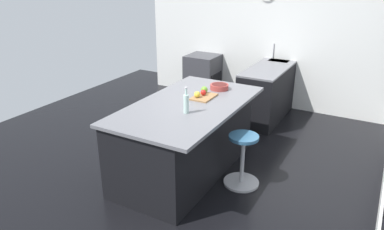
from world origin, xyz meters
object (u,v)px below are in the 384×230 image
object	(u,v)px
cutting_board	(204,97)
fruit_bowl	(219,87)
stool_by_window	(242,161)
apple_red	(203,93)
oven_range	(203,77)
water_bottle	(186,103)
kitchen_island	(185,137)
apple_green	(204,90)
apple_yellow	(197,94)

from	to	relation	value
cutting_board	fruit_bowl	xyz separation A→B (m)	(-0.41, 0.02, 0.03)
stool_by_window	apple_red	distance (m)	1.01
oven_range	water_bottle	bearing A→B (deg)	24.15
kitchen_island	fruit_bowl	size ratio (longest dim) A/B	8.55
apple_green	fruit_bowl	xyz separation A→B (m)	(-0.29, 0.08, -0.02)
cutting_board	fruit_bowl	world-z (taller)	fruit_bowl
cutting_board	apple_yellow	size ratio (longest dim) A/B	4.50
oven_range	water_bottle	distance (m)	3.29
stool_by_window	fruit_bowl	distance (m)	1.13
oven_range	kitchen_island	bearing A→B (deg)	23.20
apple_red	apple_green	size ratio (longest dim) A/B	0.83
kitchen_island	water_bottle	xyz separation A→B (m)	(0.28, 0.18, 0.59)
fruit_bowl	oven_range	bearing A→B (deg)	-146.96
kitchen_island	fruit_bowl	bearing A→B (deg)	169.01
kitchen_island	apple_green	xyz separation A→B (m)	(-0.41, 0.05, 0.53)
stool_by_window	apple_yellow	size ratio (longest dim) A/B	8.23
fruit_bowl	apple_yellow	bearing A→B (deg)	-9.07
cutting_board	stool_by_window	bearing A→B (deg)	70.01
apple_red	apple_yellow	xyz separation A→B (m)	(0.11, -0.03, 0.00)
kitchen_island	cutting_board	xyz separation A→B (m)	(-0.29, 0.11, 0.48)
apple_yellow	apple_green	bearing A→B (deg)	-178.92
apple_yellow	apple_red	bearing A→B (deg)	164.53
water_bottle	fruit_bowl	world-z (taller)	water_bottle
cutting_board	fruit_bowl	bearing A→B (deg)	176.66
stool_by_window	fruit_bowl	world-z (taller)	fruit_bowl
kitchen_island	apple_green	distance (m)	0.67
cutting_board	apple_red	bearing A→B (deg)	-141.28
stool_by_window	cutting_board	world-z (taller)	cutting_board
stool_by_window	fruit_bowl	size ratio (longest dim) A/B	2.61
kitchen_island	stool_by_window	xyz separation A→B (m)	(-0.05, 0.77, -0.17)
oven_range	apple_green	bearing A→B (deg)	27.95
oven_range	kitchen_island	world-z (taller)	kitchen_island
cutting_board	oven_range	bearing A→B (deg)	-152.18
oven_range	apple_yellow	xyz separation A→B (m)	(2.46, 1.20, 0.56)
fruit_bowl	kitchen_island	bearing A→B (deg)	-10.99
kitchen_island	cutting_board	size ratio (longest dim) A/B	5.98
cutting_board	water_bottle	world-z (taller)	water_bottle
apple_red	apple_green	world-z (taller)	apple_green
kitchen_island	apple_red	world-z (taller)	apple_red
cutting_board	apple_green	xyz separation A→B (m)	(-0.12, -0.06, 0.05)
apple_yellow	fruit_bowl	xyz separation A→B (m)	(-0.49, 0.08, -0.02)
oven_range	cutting_board	distance (m)	2.73
oven_range	apple_yellow	bearing A→B (deg)	26.01
kitchen_island	cutting_board	bearing A→B (deg)	158.77
stool_by_window	cutting_board	xyz separation A→B (m)	(-0.24, -0.66, 0.65)
cutting_board	apple_red	xyz separation A→B (m)	(-0.03, -0.02, 0.05)
oven_range	apple_red	xyz separation A→B (m)	(2.34, 1.23, 0.56)
water_bottle	apple_yellow	bearing A→B (deg)	-166.00
stool_by_window	water_bottle	xyz separation A→B (m)	(0.33, -0.60, 0.76)
oven_range	cutting_board	size ratio (longest dim) A/B	2.47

